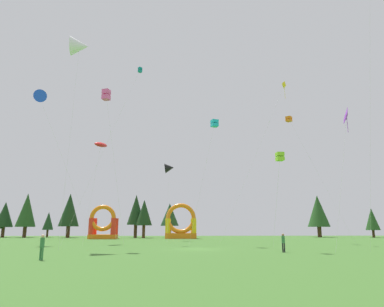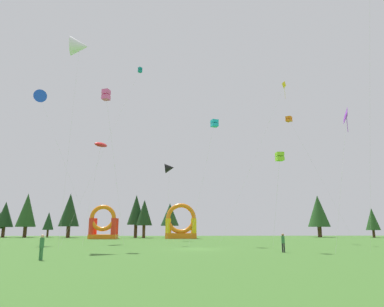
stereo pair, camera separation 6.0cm
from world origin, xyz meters
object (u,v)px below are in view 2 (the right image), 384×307
object	(u,v)px
inflatable_red_slide	(181,226)
kite_teal_box	(139,71)
kite_red_parafoil	(101,145)
person_far_side	(42,245)
kite_orange_box	(289,119)
kite_purple_diamond	(348,117)
kite_lime_box	(280,157)
kite_cyan_box	(214,124)
person_midfield	(283,241)
kite_yellow_diamond	(283,88)
kite_blue_delta	(40,96)
inflatable_orange_dome	(103,226)
kite_pink_box	(106,95)
kite_white_delta	(79,46)
kite_black_delta	(169,168)

from	to	relation	value
inflatable_red_slide	kite_teal_box	bearing A→B (deg)	-109.87
kite_red_parafoil	person_far_side	bearing A→B (deg)	-84.82
kite_teal_box	kite_orange_box	size ratio (longest dim) A/B	1.40
kite_purple_diamond	kite_lime_box	world-z (taller)	kite_purple_diamond
kite_cyan_box	person_midfield	size ratio (longest dim) A/B	10.06
kite_yellow_diamond	person_far_side	size ratio (longest dim) A/B	14.45
kite_blue_delta	kite_red_parafoil	bearing A→B (deg)	-0.96
kite_blue_delta	inflatable_orange_dome	xyz separation A→B (m)	(6.63, 19.38, -19.30)
kite_teal_box	kite_orange_box	world-z (taller)	kite_teal_box
kite_red_parafoil	kite_cyan_box	bearing A→B (deg)	-20.17
kite_red_parafoil	kite_blue_delta	distance (m)	12.30
inflatable_red_slide	kite_pink_box	bearing A→B (deg)	-104.47
kite_pink_box	kite_white_delta	size ratio (longest dim) A/B	0.70
kite_blue_delta	person_midfield	xyz separation A→B (m)	(30.55, -19.63, -20.77)
kite_teal_box	kite_yellow_diamond	xyz separation A→B (m)	(22.62, -2.16, -3.42)
kite_cyan_box	person_far_side	xyz separation A→B (m)	(-13.97, -20.20, -14.86)
kite_purple_diamond	inflatable_red_slide	bearing A→B (deg)	111.83
person_midfield	inflatable_red_slide	distance (m)	41.29
kite_pink_box	kite_purple_diamond	size ratio (longest dim) A/B	1.29
kite_white_delta	person_far_side	world-z (taller)	kite_white_delta
kite_pink_box	kite_yellow_diamond	world-z (taller)	kite_yellow_diamond
kite_black_delta	kite_orange_box	bearing A→B (deg)	-27.90
person_midfield	inflatable_red_slide	size ratio (longest dim) A/B	0.23
kite_teal_box	kite_blue_delta	world-z (taller)	kite_teal_box
person_midfield	kite_cyan_box	bearing A→B (deg)	-78.91
inflatable_red_slide	kite_purple_diamond	bearing A→B (deg)	-68.17
person_midfield	inflatable_orange_dome	xyz separation A→B (m)	(-23.93, 39.01, 1.47)
kite_cyan_box	kite_red_parafoil	distance (m)	17.49
kite_red_parafoil	kite_blue_delta	bearing A→B (deg)	179.04
kite_orange_box	kite_white_delta	world-z (taller)	kite_white_delta
kite_purple_diamond	kite_teal_box	bearing A→B (deg)	138.47
kite_pink_box	kite_blue_delta	bearing A→B (deg)	133.78
kite_orange_box	inflatable_red_slide	distance (m)	30.51
inflatable_red_slide	kite_yellow_diamond	bearing A→B (deg)	-54.13
kite_orange_box	inflatable_red_slide	size ratio (longest dim) A/B	2.81
kite_teal_box	kite_black_delta	distance (m)	18.12
kite_white_delta	kite_lime_box	bearing A→B (deg)	-15.80
kite_black_delta	inflatable_red_slide	bearing A→B (deg)	75.74
kite_cyan_box	kite_pink_box	distance (m)	15.03
kite_yellow_diamond	inflatable_red_slide	xyz separation A→B (m)	(-15.60, 21.58, -20.88)
kite_black_delta	kite_lime_box	world-z (taller)	kite_black_delta
inflatable_red_slide	inflatable_orange_dome	size ratio (longest dim) A/B	1.07
kite_white_delta	kite_cyan_box	bearing A→B (deg)	18.10
kite_orange_box	inflatable_orange_dome	bearing A→B (deg)	151.22
person_far_side	kite_white_delta	bearing A→B (deg)	-58.74
kite_pink_box	kite_white_delta	world-z (taller)	kite_white_delta
kite_cyan_box	kite_orange_box	xyz separation A→B (m)	(12.84, 7.81, 3.24)
kite_cyan_box	kite_yellow_diamond	distance (m)	14.64
kite_teal_box	kite_red_parafoil	size ratio (longest dim) A/B	1.84
person_far_side	inflatable_orange_dome	bearing A→B (deg)	-63.60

